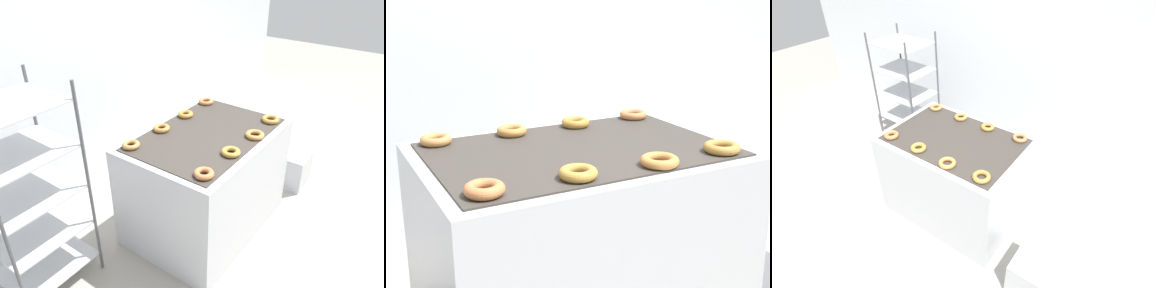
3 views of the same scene
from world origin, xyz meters
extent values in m
plane|color=#9E998E|center=(0.00, 0.00, 0.00)|extent=(14.00, 14.00, 0.00)
cube|color=silver|center=(0.00, 2.12, 1.40)|extent=(8.00, 0.05, 2.80)
cube|color=#B7BABF|center=(0.00, 0.72, 0.48)|extent=(1.36, 0.95, 0.95)
cube|color=#38332D|center=(0.00, 0.72, 0.95)|extent=(1.25, 0.83, 0.01)
cube|color=#262628|center=(0.37, 0.29, 0.67)|extent=(0.12, 0.07, 0.10)
cylinder|color=#4C4C51|center=(-1.59, 1.10, 0.81)|extent=(0.02, 0.02, 1.62)
cylinder|color=#4C4C51|center=(-0.94, 1.10, 0.81)|extent=(0.02, 0.02, 1.62)
cylinder|color=#4C4C51|center=(-0.94, 1.62, 0.81)|extent=(0.02, 0.02, 1.62)
cube|color=#B7BABF|center=(-1.27, 1.36, 0.16)|extent=(0.64, 0.51, 0.01)
cube|color=#B7BABF|center=(-1.27, 1.36, 0.49)|extent=(0.64, 0.51, 0.01)
cube|color=#B7BABF|center=(-1.27, 1.36, 0.83)|extent=(0.64, 0.51, 0.01)
cube|color=#B7BABF|center=(-1.27, 1.36, 1.16)|extent=(0.64, 0.51, 0.01)
cube|color=#B7BABF|center=(-1.27, 1.36, 1.49)|extent=(0.64, 0.51, 0.01)
cube|color=#B7BABF|center=(1.08, 0.36, 0.18)|extent=(0.31, 0.39, 0.36)
torus|color=#B56D3D|center=(-0.53, 0.39, 0.98)|extent=(0.14, 0.14, 0.04)
torus|color=#AA7F34|center=(-0.17, 0.39, 0.98)|extent=(0.14, 0.14, 0.04)
torus|color=#BE7D3D|center=(0.18, 0.37, 0.98)|extent=(0.15, 0.15, 0.04)
torus|color=#A67734|center=(0.51, 0.39, 0.98)|extent=(0.15, 0.15, 0.04)
torus|color=#B27941|center=(-0.53, 1.07, 0.98)|extent=(0.14, 0.14, 0.04)
torus|color=#AB7438|center=(-0.18, 1.06, 0.98)|extent=(0.14, 0.14, 0.04)
torus|color=#AB762F|center=(0.16, 1.06, 0.98)|extent=(0.14, 0.14, 0.04)
torus|color=#BC7243|center=(0.52, 1.08, 0.98)|extent=(0.14, 0.14, 0.04)
camera|label=1|loc=(-2.29, -0.77, 2.41)|focal=35.00mm
camera|label=2|loc=(-1.03, -1.23, 1.63)|focal=50.00mm
camera|label=3|loc=(1.44, -1.16, 2.62)|focal=28.00mm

